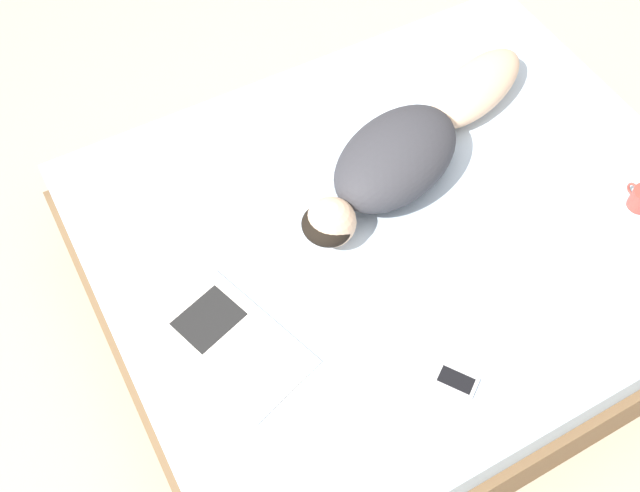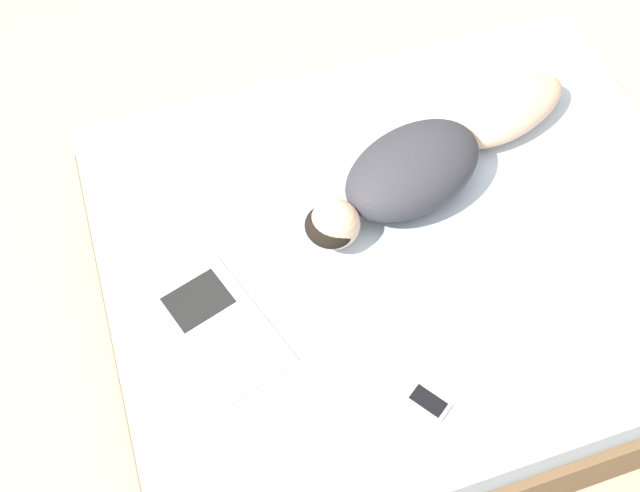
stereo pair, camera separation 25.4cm
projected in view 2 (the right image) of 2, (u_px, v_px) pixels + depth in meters
ground_plane at (399, 306)px, 3.08m from camera, size 12.00×12.00×0.00m
bed at (405, 272)px, 2.86m from camera, size 1.80×2.21×0.54m
person at (429, 161)px, 2.69m from camera, size 0.63×1.23×0.22m
open_magazine at (217, 327)px, 2.42m from camera, size 0.56×0.43×0.01m
cell_phone at (428, 401)px, 2.28m from camera, size 0.15×0.13×0.01m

